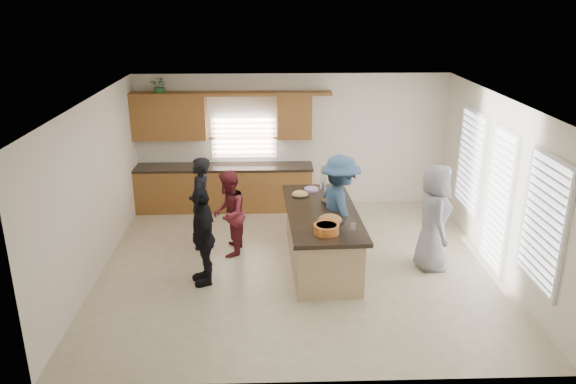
{
  "coord_description": "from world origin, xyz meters",
  "views": [
    {
      "loc": [
        -0.45,
        -8.48,
        4.33
      ],
      "look_at": [
        -0.16,
        0.47,
        1.15
      ],
      "focal_mm": 35.0,
      "sensor_mm": 36.0,
      "label": 1
    }
  ],
  "objects_px": {
    "salad_bowl": "(326,229)",
    "woman_right_back": "(340,209)",
    "island": "(321,238)",
    "woman_left_mid": "(229,214)",
    "woman_left_front": "(203,236)",
    "woman_left_back": "(201,203)",
    "woman_right_front": "(434,217)"
  },
  "relations": [
    {
      "from": "woman_left_mid",
      "to": "woman_right_back",
      "type": "distance_m",
      "value": 1.91
    },
    {
      "from": "salad_bowl",
      "to": "woman_left_front",
      "type": "bearing_deg",
      "value": 170.12
    },
    {
      "from": "salad_bowl",
      "to": "woman_left_back",
      "type": "distance_m",
      "value": 2.64
    },
    {
      "from": "woman_left_back",
      "to": "woman_right_front",
      "type": "bearing_deg",
      "value": 79.38
    },
    {
      "from": "island",
      "to": "woman_left_mid",
      "type": "height_order",
      "value": "woman_left_mid"
    },
    {
      "from": "salad_bowl",
      "to": "island",
      "type": "bearing_deg",
      "value": 88.87
    },
    {
      "from": "island",
      "to": "woman_left_front",
      "type": "relative_size",
      "value": 1.74
    },
    {
      "from": "salad_bowl",
      "to": "woman_right_back",
      "type": "relative_size",
      "value": 0.21
    },
    {
      "from": "woman_left_mid",
      "to": "woman_right_front",
      "type": "relative_size",
      "value": 0.85
    },
    {
      "from": "woman_right_back",
      "to": "salad_bowl",
      "type": "bearing_deg",
      "value": 144.83
    },
    {
      "from": "island",
      "to": "woman_left_front",
      "type": "bearing_deg",
      "value": -164.23
    },
    {
      "from": "woman_left_back",
      "to": "woman_right_back",
      "type": "distance_m",
      "value": 2.46
    },
    {
      "from": "island",
      "to": "woman_left_front",
      "type": "xyz_separation_m",
      "value": [
        -1.9,
        -0.61,
        0.33
      ]
    },
    {
      "from": "woman_left_back",
      "to": "woman_left_mid",
      "type": "height_order",
      "value": "woman_left_back"
    },
    {
      "from": "woman_left_back",
      "to": "woman_left_mid",
      "type": "xyz_separation_m",
      "value": [
        0.51,
        -0.3,
        -0.08
      ]
    },
    {
      "from": "island",
      "to": "woman_left_mid",
      "type": "bearing_deg",
      "value": 163.46
    },
    {
      "from": "salad_bowl",
      "to": "woman_left_back",
      "type": "bearing_deg",
      "value": 141.39
    },
    {
      "from": "woman_right_back",
      "to": "woman_right_front",
      "type": "xyz_separation_m",
      "value": [
        1.49,
        -0.36,
        -0.03
      ]
    },
    {
      "from": "island",
      "to": "woman_right_back",
      "type": "xyz_separation_m",
      "value": [
        0.32,
        0.15,
        0.47
      ]
    },
    {
      "from": "salad_bowl",
      "to": "woman_left_back",
      "type": "relative_size",
      "value": 0.23
    },
    {
      "from": "salad_bowl",
      "to": "woman_left_back",
      "type": "height_order",
      "value": "woman_left_back"
    },
    {
      "from": "island",
      "to": "woman_left_back",
      "type": "relative_size",
      "value": 1.64
    },
    {
      "from": "salad_bowl",
      "to": "woman_right_back",
      "type": "distance_m",
      "value": 1.14
    },
    {
      "from": "woman_left_front",
      "to": "woman_right_back",
      "type": "distance_m",
      "value": 2.34
    },
    {
      "from": "woman_left_mid",
      "to": "woman_right_front",
      "type": "xyz_separation_m",
      "value": [
        3.38,
        -0.62,
        0.14
      ]
    },
    {
      "from": "salad_bowl",
      "to": "woman_right_back",
      "type": "xyz_separation_m",
      "value": [
        0.34,
        1.08,
        -0.11
      ]
    },
    {
      "from": "salad_bowl",
      "to": "woman_left_front",
      "type": "relative_size",
      "value": 0.24
    },
    {
      "from": "woman_left_mid",
      "to": "woman_left_front",
      "type": "relative_size",
      "value": 0.96
    },
    {
      "from": "woman_left_back",
      "to": "woman_right_back",
      "type": "bearing_deg",
      "value": 79.52
    },
    {
      "from": "woman_right_back",
      "to": "woman_left_back",
      "type": "bearing_deg",
      "value": 58.84
    },
    {
      "from": "woman_left_mid",
      "to": "woman_right_back",
      "type": "xyz_separation_m",
      "value": [
        1.88,
        -0.26,
        0.17
      ]
    },
    {
      "from": "island",
      "to": "salad_bowl",
      "type": "height_order",
      "value": "salad_bowl"
    }
  ]
}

